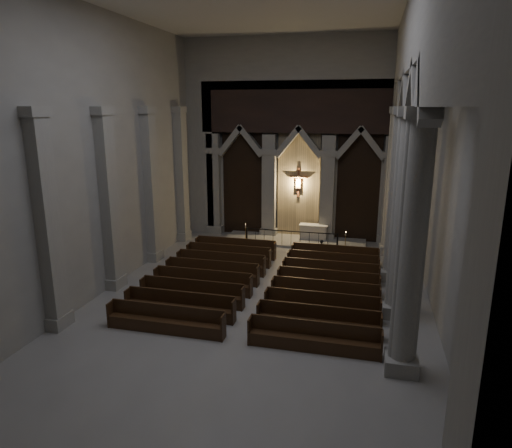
# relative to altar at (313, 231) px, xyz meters

# --- Properties ---
(room) EXTENTS (24.00, 24.10, 12.00)m
(room) POSITION_rel_altar_xyz_m (-1.09, -11.13, 7.01)
(room) COLOR gray
(room) RESTS_ON ground
(sanctuary_wall) EXTENTS (14.00, 0.77, 12.00)m
(sanctuary_wall) POSITION_rel_altar_xyz_m (-1.09, 0.41, 6.02)
(sanctuary_wall) COLOR #99978F
(sanctuary_wall) RESTS_ON ground
(right_arcade) EXTENTS (1.00, 24.00, 12.00)m
(right_arcade) POSITION_rel_altar_xyz_m (4.41, -9.80, 7.23)
(right_arcade) COLOR #99978F
(right_arcade) RESTS_ON ground
(left_pilasters) EXTENTS (0.60, 13.00, 8.03)m
(left_pilasters) POSITION_rel_altar_xyz_m (-7.84, -7.63, 3.31)
(left_pilasters) COLOR #99978F
(left_pilasters) RESTS_ON ground
(sanctuary_step) EXTENTS (8.50, 2.60, 0.15)m
(sanctuary_step) POSITION_rel_altar_xyz_m (-1.09, -0.53, -0.52)
(sanctuary_step) COLOR #99978F
(sanctuary_step) RESTS_ON ground
(altar) EXTENTS (1.73, 0.69, 0.88)m
(altar) POSITION_rel_altar_xyz_m (0.00, 0.00, 0.00)
(altar) COLOR beige
(altar) RESTS_ON sanctuary_step
(altar_rail) EXTENTS (5.43, 0.09, 1.07)m
(altar_rail) POSITION_rel_altar_xyz_m (-1.09, -1.79, 0.11)
(altar_rail) COLOR black
(altar_rail) RESTS_ON ground
(candle_stand_left) EXTENTS (0.22, 0.22, 1.31)m
(candle_stand_left) POSITION_rel_altar_xyz_m (-3.80, -1.90, -0.24)
(candle_stand_left) COLOR #AA7E34
(candle_stand_left) RESTS_ON ground
(candle_stand_right) EXTENTS (0.22, 0.22, 1.32)m
(candle_stand_right) POSITION_rel_altar_xyz_m (2.05, -2.23, -0.24)
(candle_stand_right) COLOR #AA7E34
(candle_stand_right) RESTS_ON ground
(pews) EXTENTS (9.90, 9.45, 1.00)m
(pews) POSITION_rel_altar_xyz_m (-1.09, -8.54, -0.27)
(pews) COLOR black
(pews) RESTS_ON ground
(worshipper) EXTENTS (0.42, 0.30, 1.08)m
(worshipper) POSITION_rel_altar_xyz_m (0.86, -3.39, -0.05)
(worshipper) COLOR black
(worshipper) RESTS_ON ground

